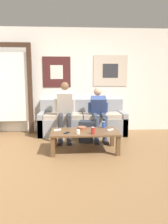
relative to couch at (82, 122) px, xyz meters
name	(u,v)px	position (x,y,z in m)	size (l,w,h in m)	color
ground_plane	(95,166)	(0.08, -2.00, -0.29)	(18.00, 18.00, 0.00)	brown
wall_back	(85,81)	(0.08, 0.36, 0.99)	(10.00, 0.07, 2.55)	white
door_frame	(11,84)	(-1.69, 0.14, 0.91)	(1.00, 0.10, 2.15)	#382319
couch	(82,122)	(0.00, 0.00, 0.00)	(2.05, 0.71, 0.81)	gray
coffee_table	(85,134)	(-0.03, -1.27, 0.03)	(1.24, 0.65, 0.38)	brown
person_seated_adult	(65,108)	(-0.41, -0.37, 0.39)	(0.47, 0.85, 1.25)	#2D2D33
person_seated_teen	(99,111)	(0.35, -0.37, 0.33)	(0.47, 0.90, 1.12)	#384256
backpack	(86,132)	(0.04, -0.67, -0.08)	(0.34, 0.34, 0.45)	#282D38
ceramic_bowl	(82,128)	(-0.08, -1.15, 0.12)	(0.17, 0.17, 0.06)	brown
pillar_candle	(78,132)	(-0.16, -1.47, 0.13)	(0.06, 0.06, 0.09)	silver
drink_can_blue	(104,125)	(0.36, -1.02, 0.15)	(0.07, 0.07, 0.12)	#28479E
drink_can_red	(93,131)	(0.10, -1.49, 0.15)	(0.07, 0.07, 0.12)	maroon
game_controller_near_left	(110,130)	(0.45, -1.23, 0.10)	(0.14, 0.11, 0.03)	white
game_controller_near_right	(57,130)	(-0.53, -1.18, 0.10)	(0.14, 0.10, 0.03)	white
cell_phone	(67,133)	(-0.36, -1.39, 0.09)	(0.12, 0.15, 0.01)	black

